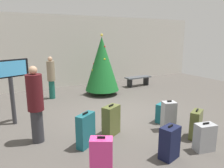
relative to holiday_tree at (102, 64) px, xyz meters
The scene contains 15 objects.
ground_plane 3.08m from the holiday_tree, 106.47° to the right, with size 16.00×16.00×0.00m, color #514C47.
back_wall 2.40m from the holiday_tree, 109.34° to the left, with size 16.00×0.20×3.49m, color beige.
holiday_tree is the anchor object (origin of this frame).
flight_info_kiosk 4.09m from the holiday_tree, 156.16° to the right, with size 1.04×0.42×1.89m.
waiting_bench 2.56m from the holiday_tree, 12.17° to the left, with size 1.37×0.44×0.48m.
traveller_0 2.18m from the holiday_tree, 168.45° to the left, with size 0.34×0.34×1.72m.
traveller_1 4.60m from the holiday_tree, 137.13° to the right, with size 0.51×0.51×1.87m.
suitcase_0 4.12m from the holiday_tree, 113.84° to the right, with size 0.55×0.45×0.82m.
suitcase_1 4.30m from the holiday_tree, 91.68° to the right, with size 0.42×0.37×0.84m.
suitcase_2 5.46m from the holiday_tree, 101.98° to the right, with size 0.47×0.37×0.74m.
suitcase_3 3.82m from the holiday_tree, 87.68° to the right, with size 0.53×0.39×0.61m.
suitcase_4 5.70m from the holiday_tree, 117.33° to the right, with size 0.49×0.43×0.74m.
suitcase_5 4.71m from the holiday_tree, 121.90° to the right, with size 0.54×0.43×0.83m.
suitcase_6 5.51m from the holiday_tree, 92.12° to the right, with size 0.48×0.36×0.67m.
suitcase_7 4.99m from the holiday_tree, 88.37° to the right, with size 0.52×0.40×0.75m.
Camera 1 is at (-3.44, -5.61, 2.55)m, focal length 34.85 mm.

